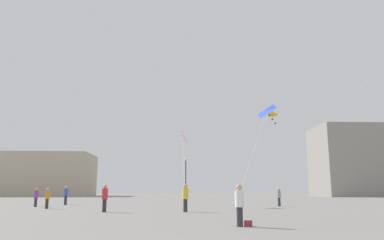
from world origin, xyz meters
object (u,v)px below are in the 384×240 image
Objects in this scene: person_in_yellow at (185,196)px; kite_magenta_delta at (182,135)px; building_centre_hall at (348,161)px; handbag_beside_flyer at (248,223)px; person_in_blue at (66,194)px; person_in_white at (239,203)px; person_in_orange at (47,197)px; building_right_hall at (383,166)px; kite_amber_delta at (272,115)px; kite_cobalt_delta at (266,112)px; building_left_hall at (30,175)px; person_in_purple at (36,196)px; person_in_red at (105,197)px; person_in_grey at (279,196)px; lamppost_west at (186,172)px.

person_in_yellow is 0.20× the size of kite_magenta_delta.
building_centre_hall is 73.65m from handbag_beside_flyer.
person_in_white is at bearing -173.42° from person_in_blue.
person_in_orange is 0.11× the size of building_centre_hall.
building_right_hall is at bearing 179.85° from person_in_yellow.
kite_amber_delta reaches higher than person_in_blue.
kite_amber_delta is (3.88, 15.53, 3.01)m from kite_cobalt_delta.
building_left_hall is at bearing -113.58° from person_in_yellow.
person_in_purple is at bearing -176.81° from kite_amber_delta.
person_in_white is 23.30m from person_in_purple.
person_in_red is at bearing 112.19° from person_in_purple.
person_in_yellow is 0.12× the size of building_centre_hall.
kite_cobalt_delta is at bearing -104.03° from kite_amber_delta.
person_in_grey is at bearing -88.12° from person_in_orange.
person_in_orange is 19.36m from kite_cobalt_delta.
person_in_purple reaches higher than handbag_beside_flyer.
person_in_purple is 10.88m from person_in_red.
building_centre_hall is at bearing 164.45° from person_in_grey.
kite_cobalt_delta is at bearing -165.67° from person_in_blue.
kite_magenta_delta is (4.96, 8.61, 5.51)m from person_in_red.
building_left_hall reaches higher than person_in_grey.
lamppost_west is (-35.56, -37.41, -4.19)m from building_centre_hall.
person_in_yellow is (-8.38, -8.34, 0.13)m from person_in_grey.
person_in_yellow is at bearing 89.70° from person_in_red.
kite_cobalt_delta is 6.29m from handbag_beside_flyer.
kite_amber_delta reaches higher than person_in_orange.
lamppost_west is (-0.11, 18.23, 2.44)m from person_in_yellow.
person_in_grey is 0.88× the size of person_in_red.
kite_cobalt_delta is 95.27m from building_right_hall.
person_in_red is 95.47m from building_right_hall.
lamppost_west reaches higher than person_in_orange.
person_in_blue is at bearing -63.38° from building_left_hall.
person_in_yellow is 10.25m from handbag_beside_flyer.
building_centre_hall reaches higher than person_in_red.
person_in_blue is at bearing -137.18° from building_centre_hall.
person_in_white is at bearing -121.15° from building_right_hall.
person_in_yellow is at bearing -89.66° from lamppost_west.
kite_cobalt_delta is 0.29× the size of building_right_hall.
building_centre_hall is (27.35, 46.95, -0.77)m from kite_amber_delta.
person_in_orange is (2.19, -3.19, 0.00)m from person_in_purple.
handbag_beside_flyer is at bearing -117.57° from kite_cobalt_delta.
kite_amber_delta is at bearing -86.95° from person_in_orange.
lamppost_west is at bearing -87.84° from person_in_blue.
building_left_hall reaches higher than handbag_beside_flyer.
building_centre_hall is (48.57, 48.13, 6.76)m from person_in_purple.
person_in_blue is at bearing 171.32° from kite_amber_delta.
person_in_red is 0.24× the size of kite_amber_delta.
person_in_yellow is (13.12, -7.51, 0.14)m from person_in_purple.
building_centre_hall is at bearing -51.98° from person_in_orange.
kite_magenta_delta is at bearing -127.26° from building_centre_hall.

